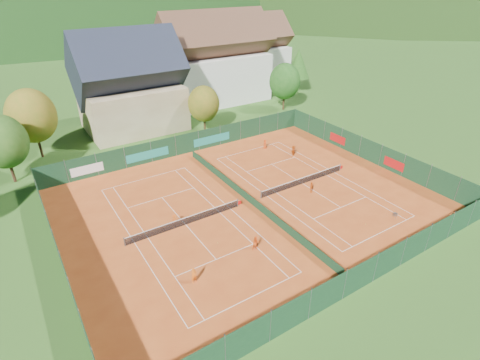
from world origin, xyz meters
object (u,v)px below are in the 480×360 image
at_px(player_right_far_a, 265,144).
at_px(player_left_near, 194,276).
at_px(player_right_far_b, 293,151).
at_px(player_right_near, 311,187).
at_px(hotel_block_a, 215,64).
at_px(player_left_mid, 256,243).
at_px(chalet, 130,89).
at_px(player_left_far, 174,220).
at_px(ball_hopper, 395,214).
at_px(hotel_block_b, 251,54).

bearing_deg(player_right_far_a, player_left_near, 17.55).
bearing_deg(player_right_far_b, player_right_near, 25.34).
bearing_deg(player_right_near, hotel_block_a, 31.96).
height_order(player_left_mid, player_right_far_a, player_left_mid).
xyz_separation_m(chalet, hotel_block_a, (19.00, 6.00, 0.76)).
bearing_deg(player_left_near, player_right_far_b, 23.16).
height_order(player_left_far, player_right_far_a, player_right_far_a).
relative_size(player_left_far, player_right_far_b, 0.75).
bearing_deg(player_left_mid, hotel_block_a, 79.22).
relative_size(player_right_near, player_right_far_a, 1.00).
relative_size(chalet, ball_hopper, 20.25).
distance_m(player_right_near, player_right_far_a, 13.66).
height_order(player_right_near, player_right_far_b, player_right_far_b).
xyz_separation_m(player_left_near, player_left_mid, (6.83, 0.74, -0.01)).
height_order(hotel_block_a, player_left_mid, hotel_block_a).
relative_size(hotel_block_a, player_right_far_b, 13.69).
height_order(hotel_block_b, player_right_far_a, hotel_block_b).
distance_m(player_left_near, player_right_near, 19.30).
distance_m(hotel_block_b, player_right_far_b, 41.47).
distance_m(player_left_mid, player_right_far_a, 23.46).
bearing_deg(hotel_block_a, chalet, -162.47).
relative_size(player_left_mid, player_right_near, 1.08).
height_order(player_left_mid, player_right_near, player_left_mid).
xyz_separation_m(player_right_far_a, player_right_far_b, (1.86, -4.26, 0.10)).
relative_size(player_left_near, player_right_near, 1.09).
bearing_deg(player_left_mid, hotel_block_b, 70.52).
bearing_deg(player_left_far, ball_hopper, 156.15).
relative_size(chalet, player_right_far_a, 11.75).
distance_m(hotel_block_b, player_left_far, 58.52).
xyz_separation_m(ball_hopper, player_left_near, (-22.14, 3.10, 0.20)).
bearing_deg(hotel_block_a, player_left_near, -121.54).
distance_m(player_left_near, player_left_mid, 6.87).
distance_m(chalet, hotel_block_b, 35.85).
relative_size(player_right_near, player_right_far_b, 0.87).
distance_m(chalet, hotel_block_a, 19.94).
relative_size(hotel_block_a, player_left_near, 14.29).
bearing_deg(player_left_far, player_left_near, 83.07).
bearing_deg(hotel_block_a, ball_hopper, -95.85).
bearing_deg(player_left_far, hotel_block_a, -118.79).
xyz_separation_m(player_left_mid, player_right_near, (11.57, 5.10, -0.06)).
relative_size(hotel_block_b, player_left_far, 14.65).
height_order(chalet, hotel_block_a, hotel_block_a).
bearing_deg(player_right_far_a, player_left_mid, 27.40).
distance_m(ball_hopper, player_right_near, 9.69).
bearing_deg(player_right_near, player_left_mid, 158.41).
relative_size(player_right_far_a, player_right_far_b, 0.87).
xyz_separation_m(hotel_block_a, ball_hopper, (-4.82, -47.02, -6.83)).
bearing_deg(player_right_near, ball_hopper, -112.62).
bearing_deg(player_right_far_a, player_right_near, 53.18).
bearing_deg(player_right_far_b, player_left_far, -20.24).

